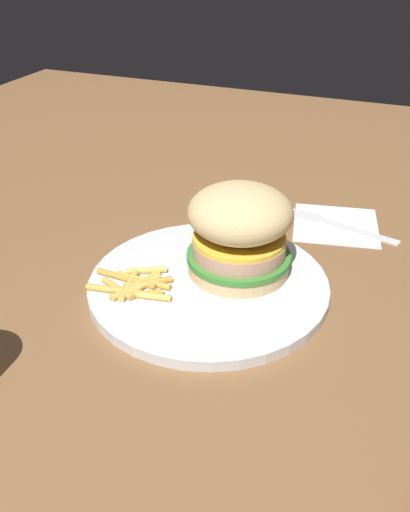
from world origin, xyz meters
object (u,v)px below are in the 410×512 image
(plate, at_px, (205,284))
(sandwich, at_px, (240,230))
(fries_pile, at_px, (135,285))
(fork, at_px, (335,223))
(napkin, at_px, (336,224))

(plate, relative_size, sandwich, 2.27)
(plate, xyz_separation_m, fries_pile, (0.06, 0.04, 0.01))
(fork, bearing_deg, sandwich, 65.18)
(sandwich, relative_size, fork, 0.67)
(sandwich, xyz_separation_m, fries_pile, (0.09, 0.07, -0.05))
(sandwich, distance_m, fries_pile, 0.13)
(sandwich, bearing_deg, plate, 49.02)
(plate, distance_m, fork, 0.23)
(fries_pile, distance_m, fork, 0.30)
(plate, xyz_separation_m, sandwich, (-0.03, -0.03, 0.06))
(plate, xyz_separation_m, fork, (-0.11, -0.20, -0.00))
(plate, xyz_separation_m, napkin, (-0.11, -0.20, -0.01))
(plate, bearing_deg, sandwich, -130.98)
(sandwich, height_order, napkin, sandwich)
(fries_pile, bearing_deg, fork, -124.77)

